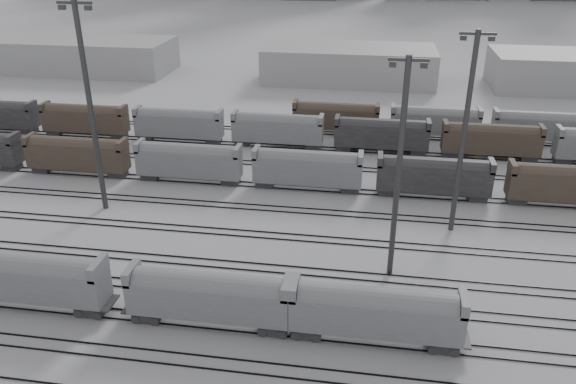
# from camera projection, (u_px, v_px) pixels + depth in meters

# --- Properties ---
(ground) EXTENTS (900.00, 900.00, 0.00)m
(ground) POSITION_uv_depth(u_px,v_px,m) (176.00, 328.00, 51.13)
(ground) COLOR #B8B8BD
(ground) RESTS_ON ground
(tracks) EXTENTS (220.00, 71.50, 0.16)m
(tracks) POSITION_uv_depth(u_px,v_px,m) (225.00, 234.00, 66.75)
(tracks) COLOR black
(tracks) RESTS_ON ground
(hopper_car_a) EXTENTS (15.50, 3.08, 5.54)m
(hopper_car_a) POSITION_uv_depth(u_px,v_px,m) (27.00, 276.00, 52.66)
(hopper_car_a) COLOR black
(hopper_car_a) RESTS_ON ground
(hopper_car_b) EXTENTS (14.90, 2.96, 5.33)m
(hopper_car_b) POSITION_uv_depth(u_px,v_px,m) (209.00, 295.00, 50.21)
(hopper_car_b) COLOR black
(hopper_car_b) RESTS_ON ground
(hopper_car_c) EXTENTS (14.89, 2.96, 5.32)m
(hopper_car_c) POSITION_uv_depth(u_px,v_px,m) (376.00, 310.00, 48.11)
(hopper_car_c) COLOR black
(hopper_car_c) RESTS_ON ground
(light_mast_b) EXTENTS (4.17, 0.67, 26.07)m
(light_mast_b) POSITION_uv_depth(u_px,v_px,m) (90.00, 105.00, 67.31)
(light_mast_b) COLOR #363638
(light_mast_b) RESTS_ON ground
(light_mast_c) EXTENTS (3.66, 0.59, 22.88)m
(light_mast_c) POSITION_uv_depth(u_px,v_px,m) (399.00, 167.00, 54.23)
(light_mast_c) COLOR #363638
(light_mast_c) RESTS_ON ground
(light_mast_d) EXTENTS (3.78, 0.60, 23.61)m
(light_mast_d) POSITION_uv_depth(u_px,v_px,m) (464.00, 131.00, 62.60)
(light_mast_d) COLOR #363638
(light_mast_d) RESTS_ON ground
(bg_string_near) EXTENTS (151.00, 3.00, 5.60)m
(bg_string_near) POSITION_uv_depth(u_px,v_px,m) (307.00, 170.00, 77.44)
(bg_string_near) COLOR slate
(bg_string_near) RESTS_ON ground
(bg_string_mid) EXTENTS (151.00, 3.00, 5.60)m
(bg_string_mid) POSITION_uv_depth(u_px,v_px,m) (381.00, 136.00, 90.33)
(bg_string_mid) COLOR black
(bg_string_mid) RESTS_ON ground
(bg_string_far) EXTENTS (66.00, 3.00, 5.60)m
(bg_string_far) POSITION_uv_depth(u_px,v_px,m) (486.00, 126.00, 95.01)
(bg_string_far) COLOR #47382D
(bg_string_far) RESTS_ON ground
(warehouse_left) EXTENTS (50.00, 18.00, 8.00)m
(warehouse_left) POSITION_uv_depth(u_px,v_px,m) (74.00, 55.00, 142.89)
(warehouse_left) COLOR #979799
(warehouse_left) RESTS_ON ground
(warehouse_mid) EXTENTS (40.00, 18.00, 8.00)m
(warehouse_mid) POSITION_uv_depth(u_px,v_px,m) (349.00, 64.00, 132.99)
(warehouse_mid) COLOR #979799
(warehouse_mid) RESTS_ON ground
(warehouse_right) EXTENTS (35.00, 18.00, 8.00)m
(warehouse_right) POSITION_uv_depth(u_px,v_px,m) (572.00, 72.00, 125.92)
(warehouse_right) COLOR #979799
(warehouse_right) RESTS_ON ground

